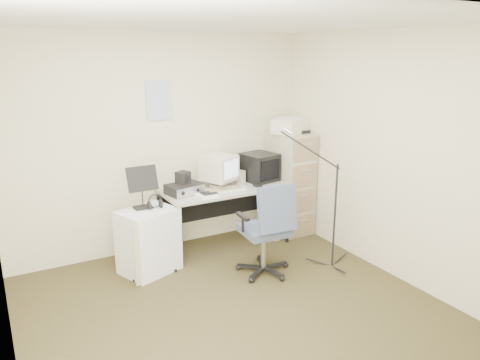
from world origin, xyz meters
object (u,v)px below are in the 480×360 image
desk (226,216)px  side_cart (149,241)px  office_chair (264,228)px  filing_cabinet (290,182)px

desk → side_cart: (-1.04, -0.23, -0.02)m
side_cart → desk: bearing=-7.6°
side_cart → office_chair: bearing=-51.1°
office_chair → side_cart: (-1.04, 0.63, -0.16)m
office_chair → side_cart: office_chair is taller
desk → side_cart: bearing=-167.6°
office_chair → side_cart: 1.23m
desk → side_cart: desk is taller
office_chair → side_cart: size_ratio=1.47×
filing_cabinet → side_cart: bearing=-172.6°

